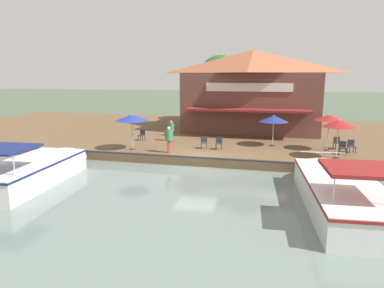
# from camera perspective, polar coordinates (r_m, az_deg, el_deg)

# --- Properties ---
(ground_plane) EXTENTS (220.00, 220.00, 0.00)m
(ground_plane) POSITION_cam_1_polar(r_m,az_deg,el_deg) (21.37, 0.71, -4.00)
(ground_plane) COLOR #4C5B47
(quay_deck) EXTENTS (22.00, 56.00, 0.60)m
(quay_deck) POSITION_cam_1_polar(r_m,az_deg,el_deg) (31.87, 5.21, 1.62)
(quay_deck) COLOR brown
(quay_deck) RESTS_ON ground
(quay_edge_fender) EXTENTS (0.20, 50.40, 0.10)m
(quay_edge_fender) POSITION_cam_1_polar(r_m,az_deg,el_deg) (21.30, 0.77, -2.24)
(quay_edge_fender) COLOR #2D2D33
(quay_edge_fender) RESTS_ON quay_deck
(waterfront_restaurant) EXTENTS (10.84, 12.42, 7.44)m
(waterfront_restaurant) POSITION_cam_1_polar(r_m,az_deg,el_deg) (33.36, 10.01, 9.00)
(waterfront_restaurant) COLOR brown
(waterfront_restaurant) RESTS_ON quay_deck
(patio_umbrella_mid_patio_right) EXTENTS (1.96, 1.96, 2.50)m
(patio_umbrella_mid_patio_right) POSITION_cam_1_polar(r_m,az_deg,el_deg) (24.96, 21.90, 4.10)
(patio_umbrella_mid_patio_right) COLOR #B7B7B7
(patio_umbrella_mid_patio_right) RESTS_ON quay_deck
(patio_umbrella_back_row) EXTENTS (2.26, 2.26, 2.49)m
(patio_umbrella_back_row) POSITION_cam_1_polar(r_m,az_deg,el_deg) (23.74, -10.02, 4.34)
(patio_umbrella_back_row) COLOR #B7B7B7
(patio_umbrella_back_row) RESTS_ON quay_deck
(patio_umbrella_near_quay_edge) EXTENTS (2.09, 2.09, 2.27)m
(patio_umbrella_near_quay_edge) POSITION_cam_1_polar(r_m,az_deg,el_deg) (25.40, 13.46, 4.12)
(patio_umbrella_near_quay_edge) COLOR #B7B7B7
(patio_umbrella_near_quay_edge) RESTS_ON quay_deck
(patio_umbrella_by_entrance) EXTENTS (2.02, 2.02, 2.43)m
(patio_umbrella_by_entrance) POSITION_cam_1_polar(r_m,az_deg,el_deg) (22.76, 23.28, 3.14)
(patio_umbrella_by_entrance) COLOR #B7B7B7
(patio_umbrella_by_entrance) RESTS_ON quay_deck
(cafe_chair_far_corner_seat) EXTENTS (0.48, 0.48, 0.85)m
(cafe_chair_far_corner_seat) POSITION_cam_1_polar(r_m,az_deg,el_deg) (23.84, 4.51, 0.24)
(cafe_chair_far_corner_seat) COLOR #2D2D33
(cafe_chair_far_corner_seat) RESTS_ON quay_deck
(cafe_chair_beside_entrance) EXTENTS (0.50, 0.50, 0.85)m
(cafe_chair_beside_entrance) POSITION_cam_1_polar(r_m,az_deg,el_deg) (25.15, 25.02, -0.22)
(cafe_chair_beside_entrance) COLOR #2D2D33
(cafe_chair_beside_entrance) RESTS_ON quay_deck
(cafe_chair_back_row_seat) EXTENTS (0.49, 0.49, 0.85)m
(cafe_chair_back_row_seat) POSITION_cam_1_polar(r_m,az_deg,el_deg) (27.39, -8.35, 1.60)
(cafe_chair_back_row_seat) COLOR #2D2D33
(cafe_chair_back_row_seat) RESTS_ON quay_deck
(cafe_chair_facing_river) EXTENTS (0.45, 0.45, 0.85)m
(cafe_chair_facing_river) POSITION_cam_1_polar(r_m,az_deg,el_deg) (24.36, 23.82, -0.46)
(cafe_chair_facing_river) COLOR #2D2D33
(cafe_chair_facing_river) RESTS_ON quay_deck
(cafe_chair_under_first_umbrella) EXTENTS (0.52, 0.52, 0.85)m
(cafe_chair_under_first_umbrella) POSITION_cam_1_polar(r_m,az_deg,el_deg) (25.97, 23.04, 0.28)
(cafe_chair_under_first_umbrella) COLOR #2D2D33
(cafe_chair_under_first_umbrella) RESTS_ON quay_deck
(cafe_chair_mid_patio) EXTENTS (0.52, 0.52, 0.85)m
(cafe_chair_mid_patio) POSITION_cam_1_polar(r_m,az_deg,el_deg) (24.08, 2.01, 0.38)
(cafe_chair_mid_patio) COLOR #2D2D33
(cafe_chair_mid_patio) RESTS_ON quay_deck
(person_near_entrance) EXTENTS (0.45, 0.45, 1.61)m
(person_near_entrance) POSITION_cam_1_polar(r_m,az_deg,el_deg) (26.78, -3.47, 2.61)
(person_near_entrance) COLOR #4C4C56
(person_near_entrance) RESTS_ON quay_deck
(person_at_quay_edge) EXTENTS (0.50, 0.50, 1.76)m
(person_at_quay_edge) POSITION_cam_1_polar(r_m,az_deg,el_deg) (22.63, -3.88, 1.30)
(person_at_quay_edge) COLOR #B23338
(person_at_quay_edge) RESTS_ON quay_deck
(motorboat_far_downstream) EXTENTS (9.60, 3.58, 2.35)m
(motorboat_far_downstream) POSITION_cam_1_polar(r_m,az_deg,el_deg) (16.66, 23.04, -6.70)
(motorboat_far_downstream) COLOR white
(motorboat_far_downstream) RESTS_ON river_water
(motorboat_fourth_along) EXTENTS (8.11, 3.34, 2.26)m
(motorboat_fourth_along) POSITION_cam_1_polar(r_m,az_deg,el_deg) (20.36, -24.28, -3.65)
(motorboat_fourth_along) COLOR white
(motorboat_fourth_along) RESTS_ON river_water
(tree_downstream_bank) EXTENTS (5.03, 4.79, 7.30)m
(tree_downstream_bank) POSITION_cam_1_polar(r_m,az_deg,el_deg) (38.79, 4.40, 10.90)
(tree_downstream_bank) COLOR brown
(tree_downstream_bank) RESTS_ON quay_deck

